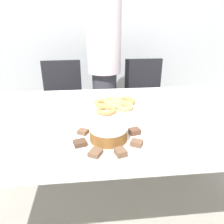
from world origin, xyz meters
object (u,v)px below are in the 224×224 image
at_px(person_standing, 104,65).
at_px(office_chair_left, 64,109).
at_px(office_chair_right, 144,106).
at_px(napkin, 28,112).
at_px(plate_cake, 109,140).
at_px(plate_donuts, 114,107).
at_px(frosted_cake, 109,133).

relative_size(person_standing, office_chair_left, 1.84).
height_order(office_chair_left, office_chair_right, same).
bearing_deg(office_chair_right, napkin, -137.72).
xyz_separation_m(office_chair_left, office_chair_right, (0.86, 0.00, 0.00)).
xyz_separation_m(office_chair_left, napkin, (-0.10, -0.84, 0.34)).
height_order(office_chair_right, napkin, office_chair_right).
bearing_deg(napkin, office_chair_right, 41.32).
bearing_deg(person_standing, plate_cake, -93.13).
distance_m(office_chair_left, office_chair_right, 0.86).
relative_size(plate_donuts, napkin, 3.34).
distance_m(person_standing, plate_donuts, 0.82).
height_order(plate_donuts, napkin, plate_donuts).
height_order(office_chair_right, plate_donuts, office_chair_right).
xyz_separation_m(person_standing, frosted_cake, (-0.07, -1.22, -0.07)).
xyz_separation_m(plate_cake, frosted_cake, (0.00, 0.00, 0.04)).
bearing_deg(plate_cake, office_chair_left, 106.41).
relative_size(person_standing, plate_donuts, 4.55).
relative_size(person_standing, napkin, 15.20).
height_order(person_standing, frosted_cake, person_standing).
relative_size(office_chair_right, plate_donuts, 2.47).
relative_size(office_chair_right, plate_cake, 2.40).
distance_m(office_chair_left, plate_donuts, 0.99).
xyz_separation_m(office_chair_right, plate_donuts, (-0.42, -0.82, 0.34)).
height_order(office_chair_right, plate_cake, office_chair_right).
relative_size(person_standing, plate_cake, 4.42).
distance_m(office_chair_right, frosted_cake, 1.38).
bearing_deg(frosted_cake, napkin, 140.16).
distance_m(person_standing, office_chair_left, 0.62).
relative_size(person_standing, frosted_cake, 9.22).
relative_size(office_chair_right, frosted_cake, 5.01).
bearing_deg(napkin, plate_donuts, 2.16).
distance_m(plate_donuts, napkin, 0.54).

